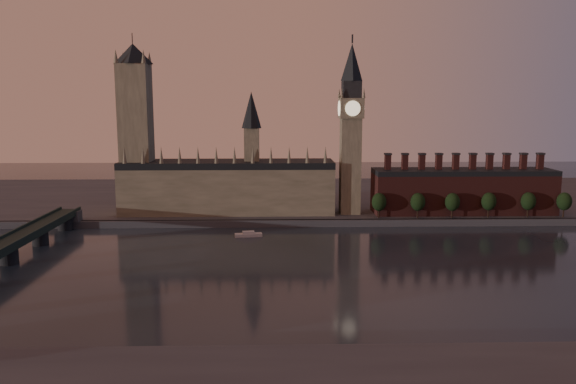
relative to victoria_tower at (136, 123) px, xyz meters
name	(u,v)px	position (x,y,z in m)	size (l,w,h in m)	color
ground	(360,272)	(120.00, -115.00, -59.09)	(900.00, 900.00, 0.00)	black
north_bank	(323,198)	(120.00, 63.04, -57.09)	(900.00, 182.00, 4.00)	#49494E
palace_of_westminster	(229,184)	(55.59, -0.09, -37.46)	(130.00, 30.30, 74.00)	gray
victoria_tower	(136,123)	(0.00, 0.00, 0.00)	(24.00, 24.00, 108.00)	gray
big_ben	(351,127)	(130.00, -5.00, -2.26)	(15.00, 15.00, 107.00)	gray
chimney_block	(463,190)	(200.00, -5.00, -41.27)	(110.00, 25.00, 37.00)	#52221F
embankment_tree_0	(379,202)	(145.39, -20.06, -45.62)	(8.60, 8.60, 14.88)	black
embankment_tree_1	(418,202)	(168.32, -20.43, -45.62)	(8.60, 8.60, 14.88)	black
embankment_tree_2	(452,202)	(188.63, -21.24, -45.62)	(8.60, 8.60, 14.88)	black
embankment_tree_3	(489,201)	(210.83, -19.88, -45.62)	(8.60, 8.60, 14.88)	black
embankment_tree_4	(528,201)	(234.67, -19.54, -45.62)	(8.60, 8.60, 14.88)	black
embankment_tree_5	(564,201)	(255.59, -20.90, -45.62)	(8.60, 8.60, 14.88)	black
river_boat	(248,234)	(69.65, -48.63, -57.97)	(15.01, 6.10, 2.92)	silver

